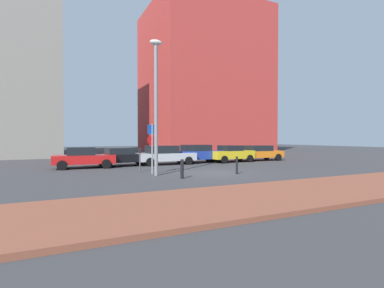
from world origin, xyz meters
name	(u,v)px	position (x,y,z in m)	size (l,w,h in m)	color
ground_plane	(214,173)	(0.00, 0.00, 0.00)	(120.00, 120.00, 0.00)	#38383A
sidewalk_brick	(307,191)	(0.00, -7.04, 0.07)	(40.00, 4.37, 0.14)	brown
parked_car_red	(84,157)	(-6.80, 6.33, 0.75)	(4.19, 2.18, 1.47)	red
parked_car_black	(123,156)	(-3.99, 6.67, 0.72)	(4.37, 2.27, 1.38)	black
parked_car_silver	(165,155)	(-0.75, 6.43, 0.78)	(4.62, 2.02, 1.50)	#B7BABF
parked_car_blue	(199,153)	(2.44, 6.81, 0.81)	(4.16, 2.05, 1.53)	#1E389E
parked_car_yellow	(231,153)	(5.32, 6.21, 0.75)	(4.09, 2.16, 1.46)	gold
parked_car_orange	(259,153)	(8.53, 6.43, 0.74)	(4.57, 2.11, 1.41)	orange
parking_sign_post	(152,143)	(-3.49, 1.12, 1.83)	(0.60, 0.10, 2.90)	gray
parking_meter	(140,156)	(-3.84, 2.55, 0.96)	(0.18, 0.14, 1.49)	#4C4C51
street_lamp	(156,97)	(-3.52, 0.34, 4.40)	(0.70, 0.36, 7.54)	gray
traffic_bollard_near	(237,165)	(0.94, -1.03, 0.51)	(0.13, 0.13, 1.03)	black
traffic_bollard_mid	(182,169)	(-2.69, -1.37, 0.50)	(0.18, 0.18, 1.00)	black
building_colorful_midrise	(203,82)	(13.08, 26.19, 11.12)	(17.32, 15.47, 22.24)	#BF3833
building_under_construction	(11,54)	(-13.13, 24.97, 12.03)	(10.78, 15.21, 24.06)	gray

